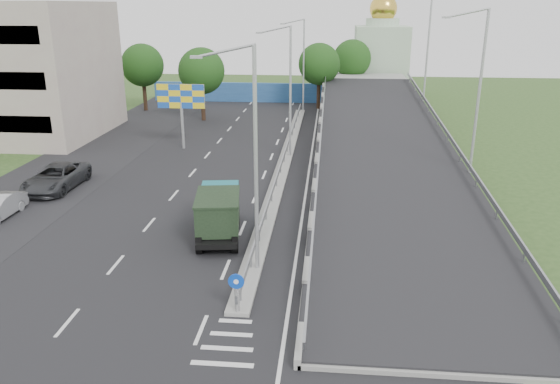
# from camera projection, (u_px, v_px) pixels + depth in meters

# --- Properties ---
(ground) EXTENTS (160.00, 160.00, 0.00)m
(ground) POSITION_uv_depth(u_px,v_px,m) (227.00, 348.00, 19.70)
(ground) COLOR #2D4C1E
(ground) RESTS_ON ground
(road_surface) EXTENTS (26.00, 90.00, 0.04)m
(road_surface) POSITION_uv_depth(u_px,v_px,m) (237.00, 179.00, 38.79)
(road_surface) COLOR black
(road_surface) RESTS_ON ground
(parking_strip) EXTENTS (8.00, 90.00, 0.05)m
(parking_strip) POSITION_uv_depth(u_px,v_px,m) (62.00, 174.00, 39.93)
(parking_strip) COLOR black
(parking_strip) RESTS_ON ground
(median) EXTENTS (1.00, 44.00, 0.20)m
(median) POSITION_uv_depth(u_px,v_px,m) (284.00, 163.00, 42.26)
(median) COLOR gray
(median) RESTS_ON ground
(overpass_ramp) EXTENTS (10.00, 50.00, 3.50)m
(overpass_ramp) POSITION_uv_depth(u_px,v_px,m) (383.00, 144.00, 41.06)
(overpass_ramp) COLOR gray
(overpass_ramp) RESTS_ON ground
(median_guardrail) EXTENTS (0.09, 44.00, 0.71)m
(median_guardrail) POSITION_uv_depth(u_px,v_px,m) (284.00, 155.00, 42.05)
(median_guardrail) COLOR gray
(median_guardrail) RESTS_ON median
(sign_bollard) EXTENTS (0.64, 0.23, 1.67)m
(sign_bollard) POSITION_uv_depth(u_px,v_px,m) (237.00, 292.00, 21.41)
(sign_bollard) COLOR black
(sign_bollard) RESTS_ON median
(lamp_post_near) EXTENTS (2.74, 0.18, 10.08)m
(lamp_post_near) POSITION_uv_depth(u_px,v_px,m) (251.00, 150.00, 23.45)
(lamp_post_near) COLOR #B2B5B7
(lamp_post_near) RESTS_ON median
(lamp_post_mid) EXTENTS (2.74, 0.18, 10.08)m
(lamp_post_mid) POSITION_uv_depth(u_px,v_px,m) (288.00, 85.00, 42.27)
(lamp_post_mid) COLOR #B2B5B7
(lamp_post_mid) RESTS_ON median
(lamp_post_far) EXTENTS (2.74, 0.18, 10.08)m
(lamp_post_far) POSITION_uv_depth(u_px,v_px,m) (302.00, 60.00, 61.10)
(lamp_post_far) COLOR #B2B5B7
(lamp_post_far) RESTS_ON median
(blue_wall) EXTENTS (30.00, 0.50, 2.40)m
(blue_wall) POSITION_uv_depth(u_px,v_px,m) (272.00, 93.00, 68.61)
(blue_wall) COLOR #254E8A
(blue_wall) RESTS_ON ground
(church) EXTENTS (7.00, 7.00, 13.80)m
(church) POSITION_uv_depth(u_px,v_px,m) (381.00, 55.00, 73.57)
(church) COLOR #B2CCAD
(church) RESTS_ON ground
(billboard) EXTENTS (4.00, 0.24, 5.50)m
(billboard) POSITION_uv_depth(u_px,v_px,m) (181.00, 100.00, 45.48)
(billboard) COLOR #B2B5B7
(billboard) RESTS_ON ground
(tree_left_mid) EXTENTS (4.80, 4.80, 7.60)m
(tree_left_mid) POSITION_uv_depth(u_px,v_px,m) (201.00, 71.00, 56.54)
(tree_left_mid) COLOR black
(tree_left_mid) RESTS_ON ground
(tree_median_far) EXTENTS (4.80, 4.80, 7.60)m
(tree_median_far) POSITION_uv_depth(u_px,v_px,m) (319.00, 64.00, 63.02)
(tree_median_far) COLOR black
(tree_median_far) RESTS_ON ground
(tree_left_far) EXTENTS (4.80, 4.80, 7.60)m
(tree_left_far) POSITION_uv_depth(u_px,v_px,m) (142.00, 65.00, 61.95)
(tree_left_far) COLOR black
(tree_left_far) RESTS_ON ground
(tree_ramp_far) EXTENTS (4.80, 4.80, 7.60)m
(tree_ramp_far) POSITION_uv_depth(u_px,v_px,m) (352.00, 59.00, 69.26)
(tree_ramp_far) COLOR black
(tree_ramp_far) RESTS_ON ground
(dump_truck) EXTENTS (2.86, 5.88, 2.49)m
(dump_truck) POSITION_uv_depth(u_px,v_px,m) (219.00, 211.00, 28.86)
(dump_truck) COLOR black
(dump_truck) RESTS_ON ground
(parked_car_c) EXTENTS (2.77, 5.86, 1.62)m
(parked_car_c) POSITION_uv_depth(u_px,v_px,m) (56.00, 177.00, 36.38)
(parked_car_c) COLOR #2E3033
(parked_car_c) RESTS_ON ground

